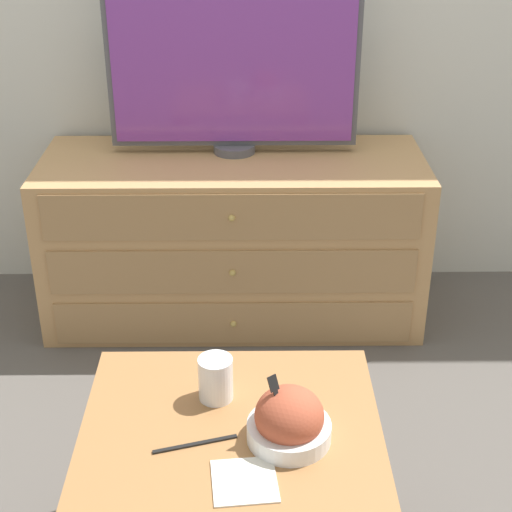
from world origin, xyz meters
The scene contains 8 objects.
ground_plane centered at (0.00, 0.00, 0.00)m, with size 12.00×12.00×0.00m, color #56514C.
dresser centered at (-0.05, -0.31, 0.33)m, with size 1.44×0.57×0.65m.
tv centered at (-0.04, -0.22, 0.99)m, with size 0.92×0.16×0.66m.
coffee_table centered at (-0.03, -1.60, 0.40)m, with size 0.71×0.61×0.47m.
takeout_bowl centered at (0.10, -1.65, 0.53)m, with size 0.19×0.19×0.17m.
drink_cup centered at (-0.07, -1.50, 0.52)m, with size 0.09×0.09×0.11m.
napkin centered at (0.00, -1.79, 0.48)m, with size 0.15×0.15×0.00m.
knife centered at (-0.11, -1.67, 0.48)m, with size 0.19×0.06×0.01m.
Camera 1 is at (0.01, -3.06, 1.69)m, focal length 55.00 mm.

